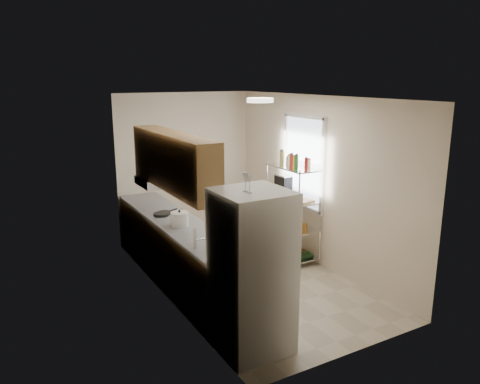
% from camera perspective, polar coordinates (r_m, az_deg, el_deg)
% --- Properties ---
extents(room, '(2.52, 4.42, 2.62)m').
position_cam_1_polar(room, '(6.53, 0.95, 0.05)').
color(room, beige).
rests_on(room, ground).
extents(counter_run, '(0.63, 3.51, 0.90)m').
position_cam_1_polar(counter_run, '(6.78, -7.75, -7.07)').
color(counter_run, '#A07444').
rests_on(counter_run, ground).
extents(upper_cabinets, '(0.33, 2.20, 0.72)m').
position_cam_1_polar(upper_cabinets, '(6.06, -8.16, 3.75)').
color(upper_cabinets, '#A07444').
rests_on(upper_cabinets, room).
extents(range_hood, '(0.50, 0.60, 0.12)m').
position_cam_1_polar(range_hood, '(6.90, -10.07, 1.35)').
color(range_hood, '#B7BABC').
rests_on(range_hood, room).
extents(window, '(0.06, 1.00, 1.46)m').
position_cam_1_polar(window, '(7.43, 7.75, 3.61)').
color(window, white).
rests_on(window, room).
extents(bakers_rack, '(0.45, 0.90, 1.73)m').
position_cam_1_polar(bakers_rack, '(7.36, 6.53, 0.01)').
color(bakers_rack, silver).
rests_on(bakers_rack, ground).
extents(ceiling_dome, '(0.34, 0.34, 0.05)m').
position_cam_1_polar(ceiling_dome, '(6.09, 2.46, 11.13)').
color(ceiling_dome, white).
rests_on(ceiling_dome, room).
extents(refrigerator, '(0.72, 0.72, 1.75)m').
position_cam_1_polar(refrigerator, '(4.97, 1.45, -9.69)').
color(refrigerator, silver).
rests_on(refrigerator, ground).
extents(wine_glass_a, '(0.06, 0.06, 0.18)m').
position_cam_1_polar(wine_glass_a, '(4.57, 1.18, 0.98)').
color(wine_glass_a, silver).
rests_on(wine_glass_a, refrigerator).
extents(wine_glass_b, '(0.07, 0.07, 0.19)m').
position_cam_1_polar(wine_glass_b, '(4.63, 0.65, 1.24)').
color(wine_glass_b, silver).
rests_on(wine_glass_b, refrigerator).
extents(rice_cooker, '(0.24, 0.24, 0.19)m').
position_cam_1_polar(rice_cooker, '(6.36, -7.38, -3.30)').
color(rice_cooker, white).
rests_on(rice_cooker, counter_run).
extents(frying_pan_large, '(0.29, 0.29, 0.04)m').
position_cam_1_polar(frying_pan_large, '(6.88, -9.56, -2.71)').
color(frying_pan_large, black).
rests_on(frying_pan_large, counter_run).
extents(frying_pan_small, '(0.26, 0.26, 0.04)m').
position_cam_1_polar(frying_pan_small, '(6.94, -9.21, -2.54)').
color(frying_pan_small, black).
rests_on(frying_pan_small, counter_run).
extents(cutting_board, '(0.38, 0.45, 0.03)m').
position_cam_1_polar(cutting_board, '(7.20, 7.15, -1.01)').
color(cutting_board, tan).
rests_on(cutting_board, bakers_rack).
extents(espresso_machine, '(0.19, 0.27, 0.31)m').
position_cam_1_polar(espresso_machine, '(7.63, 5.31, 0.99)').
color(espresso_machine, black).
rests_on(espresso_machine, bakers_rack).
extents(storage_bag, '(0.14, 0.17, 0.16)m').
position_cam_1_polar(storage_bag, '(7.69, 4.37, -2.92)').
color(storage_bag, '#B61633').
rests_on(storage_bag, bakers_rack).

